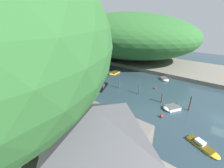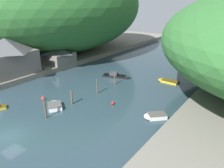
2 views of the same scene
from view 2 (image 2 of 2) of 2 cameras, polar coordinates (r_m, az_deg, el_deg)
water_surface at (r=51.67m, az=4.70°, el=2.05°), size 130.00×130.00×0.00m
left_bank at (r=68.95m, az=-14.85°, el=6.83°), size 22.00×120.00×1.24m
hillside_left at (r=72.23m, az=-12.24°, el=19.30°), size 40.52×56.72×27.69m
waterfront_building at (r=53.65m, az=-25.76°, el=6.70°), size 9.62×11.52×7.97m
boathouse_shed at (r=59.74m, az=-14.21°, el=7.76°), size 8.38×7.21×4.67m
boat_near_quay at (r=37.96m, az=-14.78°, el=-5.37°), size 4.05×3.69×0.70m
boat_far_right_bank at (r=50.68m, az=1.26°, el=2.15°), size 6.68×4.10×1.17m
boat_white_cruiser at (r=49.36m, az=14.34°, el=0.78°), size 4.55×2.18×0.45m
boat_mid_channel at (r=34.10m, az=10.99°, el=-8.23°), size 3.63×3.61×0.68m
mooring_post_nearest at (r=34.38m, az=-17.05°, el=-5.95°), size 0.28×0.28×3.42m
mooring_post_second at (r=37.98m, az=-10.50°, el=-3.45°), size 0.30×0.30×2.50m
mooring_post_middle at (r=41.54m, az=-3.93°, el=-0.59°), size 0.21×0.21×2.97m
mooring_post_fourth at (r=45.99m, az=0.69°, el=1.55°), size 0.22×0.22×2.82m
channel_buoy_near at (r=37.54m, az=0.21°, el=-4.99°), size 0.52×0.52×0.78m
channel_buoy_far at (r=41.13m, az=-17.64°, el=-3.57°), size 0.59×0.59×0.88m
person_on_quay at (r=54.31m, az=-17.55°, el=4.53°), size 0.31×0.42×1.69m
person_by_boathouse at (r=52.98m, az=-21.62°, el=3.60°), size 0.28×0.41×1.69m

